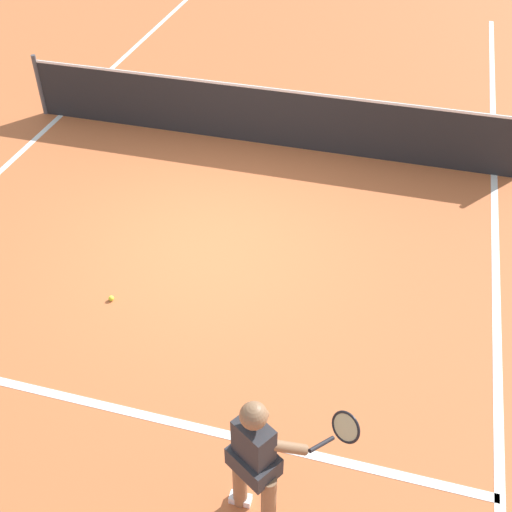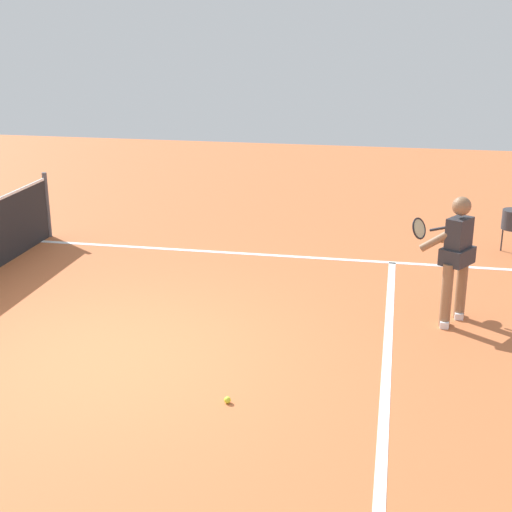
% 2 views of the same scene
% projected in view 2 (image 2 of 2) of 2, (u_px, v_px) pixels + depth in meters
% --- Properties ---
extents(ground_plane, '(28.09, 28.09, 0.00)m').
position_uv_depth(ground_plane, '(120.00, 355.00, 7.94)').
color(ground_plane, '#C66638').
extents(service_line_marking, '(7.50, 0.10, 0.01)m').
position_uv_depth(service_line_marking, '(386.00, 378.00, 7.42)').
color(service_line_marking, white).
rests_on(service_line_marking, ground).
extents(sideline_right_marking, '(0.10, 19.61, 0.01)m').
position_uv_depth(sideline_right_marking, '(207.00, 251.00, 11.43)').
color(sideline_right_marking, white).
rests_on(sideline_right_marking, ground).
extents(tennis_player, '(1.07, 0.78, 1.55)m').
position_uv_depth(tennis_player, '(455.00, 254.00, 8.57)').
color(tennis_player, '#8C6647').
rests_on(tennis_player, ground).
extents(tennis_ball_near, '(0.07, 0.07, 0.07)m').
position_uv_depth(tennis_ball_near, '(227.00, 400.00, 6.94)').
color(tennis_ball_near, '#D1E533').
rests_on(tennis_ball_near, ground).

